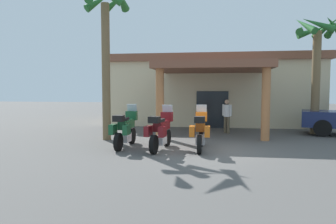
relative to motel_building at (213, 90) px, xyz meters
name	(u,v)px	position (x,y,z in m)	size (l,w,h in m)	color
ground_plane	(207,150)	(0.05, -10.07, -2.19)	(80.00, 80.00, 0.00)	#514F4C
motel_building	(213,90)	(0.00, 0.00, 0.00)	(13.11, 11.85, 4.30)	beige
motorcycle_green	(125,129)	(-3.05, -10.02, -1.49)	(0.71, 2.21, 1.61)	black
motorcycle_maroon	(161,131)	(-1.63, -10.30, -1.49)	(0.78, 2.21, 1.61)	black
motorcycle_orange	(200,131)	(-0.21, -10.03, -1.49)	(0.71, 2.21, 1.61)	black
pedestrian	(227,114)	(0.83, -5.50, -1.21)	(0.46, 0.33, 1.69)	brown
palm_tree_near_portico	(318,48)	(5.14, -4.95, 2.03)	(2.39, 2.38, 5.84)	brown
palm_tree_roadside	(106,32)	(-4.39, -8.36, 2.47)	(2.13, 2.21, 6.68)	brown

